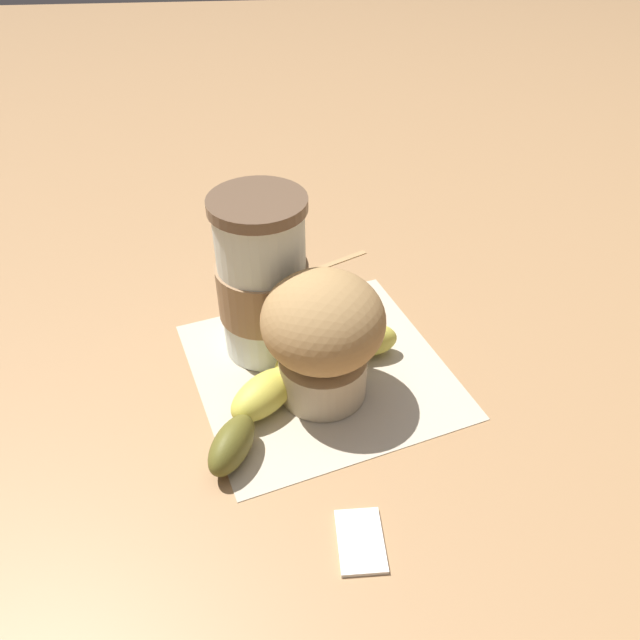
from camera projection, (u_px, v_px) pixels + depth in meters
ground_plane at (320, 370)px, 0.57m from camera, size 3.00×3.00×0.00m
paper_napkin at (320, 369)px, 0.57m from camera, size 0.27×0.27×0.00m
coffee_cup at (263, 280)px, 0.55m from camera, size 0.08×0.08×0.15m
muffin at (327, 333)px, 0.51m from camera, size 0.10×0.10×0.12m
banana at (295, 381)px, 0.53m from camera, size 0.17×0.16×0.03m
sugar_packet at (361, 540)px, 0.43m from camera, size 0.03×0.05×0.01m
wooden_stirrer at (325, 266)px, 0.70m from camera, size 0.10×0.06×0.00m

